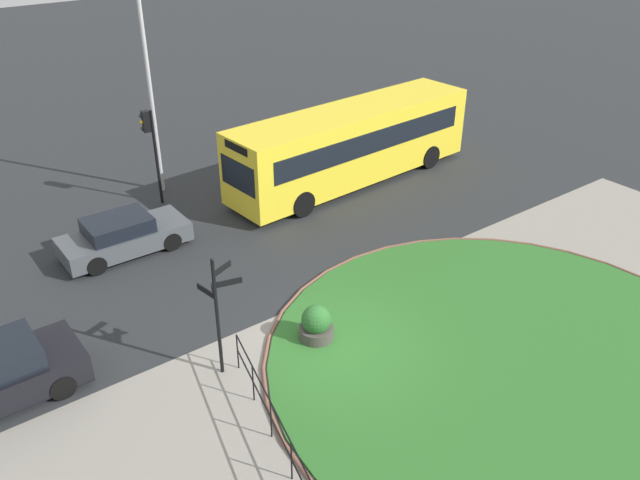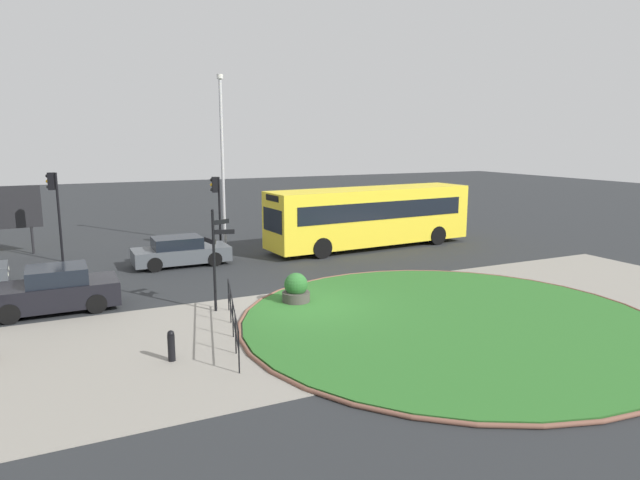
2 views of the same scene
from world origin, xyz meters
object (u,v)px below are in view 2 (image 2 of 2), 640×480
at_px(car_far_lane, 54,291).
at_px(lamppost_tall, 222,156).
at_px(car_trailing, 180,252).
at_px(traffic_light_near, 216,197).
at_px(planter_near_signpost, 296,290).
at_px(bus_yellow, 370,216).
at_px(traffic_light_far, 54,197).
at_px(bollard_foreground, 171,346).
at_px(signpost_directional, 215,252).

height_order(car_far_lane, lamppost_tall, lamppost_tall).
distance_m(car_trailing, traffic_light_near, 4.29).
bearing_deg(planter_near_signpost, bus_yellow, 45.83).
height_order(car_far_lane, traffic_light_far, traffic_light_far).
bearing_deg(traffic_light_far, traffic_light_near, -168.34).
height_order(bus_yellow, lamppost_tall, lamppost_tall).
relative_size(bus_yellow, lamppost_tall, 1.28).
bearing_deg(car_trailing, bus_yellow, -0.05).
bearing_deg(car_far_lane, traffic_light_near, -134.88).
distance_m(car_far_lane, lamppost_tall, 12.78).
relative_size(bollard_foreground, traffic_light_near, 0.22).
xyz_separation_m(signpost_directional, traffic_light_near, (2.79, 10.07, 0.75)).
xyz_separation_m(traffic_light_near, traffic_light_far, (-7.37, 0.36, 0.27)).
bearing_deg(car_far_lane, lamppost_tall, -133.60).
bearing_deg(traffic_light_near, car_far_lane, 53.48).
bearing_deg(traffic_light_near, lamppost_tall, -114.19).
distance_m(bollard_foreground, traffic_light_far, 14.56).
xyz_separation_m(bus_yellow, lamppost_tall, (-6.66, 3.89, 3.03)).
height_order(signpost_directional, traffic_light_far, traffic_light_far).
bearing_deg(traffic_light_near, planter_near_signpost, 97.13).
bearing_deg(traffic_light_near, bus_yellow, 166.93).
bearing_deg(traffic_light_near, traffic_light_far, 5.08).
bearing_deg(bollard_foreground, bus_yellow, 41.65).
relative_size(car_far_lane, traffic_light_far, 0.99).
height_order(traffic_light_near, traffic_light_far, traffic_light_far).
relative_size(car_trailing, planter_near_signpost, 3.85).
bearing_deg(signpost_directional, bus_yellow, 35.60).
relative_size(bus_yellow, traffic_light_far, 2.75).
distance_m(bus_yellow, car_trailing, 9.87).
bearing_deg(traffic_light_near, car_trailing, 56.47).
relative_size(bus_yellow, traffic_light_near, 3.03).
height_order(bus_yellow, planter_near_signpost, bus_yellow).
relative_size(signpost_directional, traffic_light_near, 0.91).
bearing_deg(car_far_lane, car_trailing, -136.44).
distance_m(car_far_lane, planter_near_signpost, 7.97).
relative_size(bollard_foreground, car_trailing, 0.20).
xyz_separation_m(car_trailing, traffic_light_near, (2.48, 2.81, 2.11)).
height_order(car_trailing, traffic_light_near, traffic_light_near).
bearing_deg(traffic_light_far, planter_near_signpost, 138.10).
bearing_deg(traffic_light_far, bollard_foreground, 114.10).
xyz_separation_m(bollard_foreground, lamppost_tall, (5.65, 14.84, 4.27)).
bearing_deg(traffic_light_near, signpost_directional, 82.39).
height_order(bollard_foreground, car_far_lane, car_far_lane).
height_order(signpost_directional, bus_yellow, signpost_directional).
bearing_deg(signpost_directional, traffic_light_near, 74.49).
height_order(signpost_directional, car_far_lane, signpost_directional).
xyz_separation_m(bus_yellow, traffic_light_near, (-7.34, 2.81, 1.06)).
distance_m(signpost_directional, car_far_lane, 5.50).
relative_size(traffic_light_far, planter_near_signpost, 3.74).
xyz_separation_m(lamppost_tall, planter_near_signpost, (-0.82, -11.59, -4.21)).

